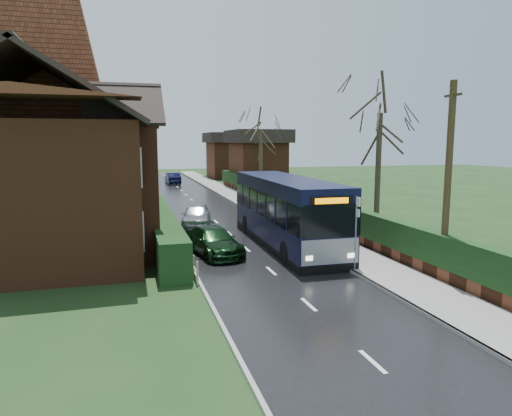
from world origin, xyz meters
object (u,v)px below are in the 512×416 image
object	(u,v)px
bus	(286,212)
bus_stop_sign	(356,222)
car_silver	(196,215)
brick_house	(57,159)
telegraph_pole	(448,183)
car_green	(214,241)

from	to	relation	value
bus	bus_stop_sign	xyz separation A→B (m)	(1.00, -5.56, 0.35)
car_silver	bus	bearing A→B (deg)	-47.28
brick_house	telegraph_pole	world-z (taller)	brick_house
car_silver	car_green	world-z (taller)	car_silver
bus	car_green	distance (m)	4.23
brick_house	car_silver	distance (m)	8.94
brick_house	car_silver	bearing A→B (deg)	27.58
telegraph_pole	bus_stop_sign	bearing A→B (deg)	147.02
bus	bus_stop_sign	world-z (taller)	bus
car_green	telegraph_pole	distance (m)	10.37
car_green	telegraph_pole	bearing A→B (deg)	-50.70
brick_house	bus_stop_sign	bearing A→B (deg)	-33.09
bus	car_silver	distance (m)	7.11
car_green	bus_stop_sign	size ratio (longest dim) A/B	1.40
brick_house	bus	bearing A→B (deg)	-11.46
bus	car_green	bearing A→B (deg)	-163.05
car_silver	car_green	xyz separation A→B (m)	(-0.23, -7.14, -0.09)
brick_house	car_green	xyz separation A→B (m)	(7.00, -3.36, -3.74)
car_green	telegraph_pole	size ratio (longest dim) A/B	0.59
brick_house	car_green	size ratio (longest dim) A/B	3.35
bus_stop_sign	bus	bearing A→B (deg)	93.72
car_green	bus_stop_sign	xyz separation A→B (m)	(4.93, -4.41, 1.41)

